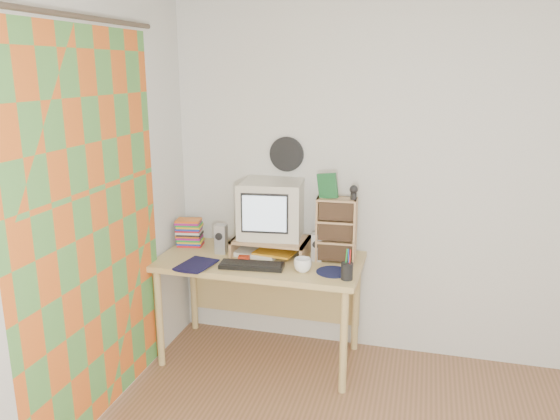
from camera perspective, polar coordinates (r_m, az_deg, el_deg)
The scene contains 20 objects.
back_wall at distance 3.85m, azimuth 14.29°, elevation 2.51°, with size 3.50×3.50×0.00m, color silver.
left_wall at distance 2.81m, azimuth -25.21°, elevation -2.92°, with size 3.50×3.50×0.00m, color silver.
curtain at distance 3.18m, azimuth -18.96°, elevation -2.26°, with size 2.20×2.20×0.00m, color orange.
wall_disc at distance 3.92m, azimuth 0.69°, elevation 5.85°, with size 0.25×0.25×0.02m, color black.
desk at distance 3.89m, azimuth -1.84°, elevation -6.66°, with size 1.40×0.70×0.75m.
monitor_riser at distance 3.84m, azimuth -0.99°, elevation -3.36°, with size 0.52×0.30×0.12m.
crt_monitor at distance 3.82m, azimuth -0.94°, elevation 0.06°, with size 0.42×0.42×0.39m, color beige.
speaker_left at distance 3.89m, azimuth -6.17°, elevation -3.03°, with size 0.08×0.08×0.21m, color #AFB0B4.
speaker_right at distance 3.74m, azimuth 3.89°, elevation -3.86°, with size 0.07×0.07×0.19m, color #AFB0B4.
keyboard at distance 3.63m, azimuth -2.96°, elevation -5.82°, with size 0.42×0.14×0.03m, color black.
dvd_stack at distance 4.09m, azimuth -9.45°, elevation -1.96°, with size 0.18×0.13×0.25m, color brown, non-canonical shape.
cd_rack at distance 3.70m, azimuth 5.87°, elevation -2.10°, with size 0.26×0.14×0.44m, color tan.
mug at distance 3.54m, azimuth 2.39°, elevation -5.76°, with size 0.11×0.11×0.09m, color white.
diary at distance 3.73m, azimuth -10.04°, elevation -5.29°, with size 0.24×0.18×0.05m, color #0F0E34.
mousepad at distance 3.56m, azimuth 5.58°, elevation -6.46°, with size 0.22×0.22×0.00m, color black.
pen_cup at distance 3.43m, azimuth 7.02°, elevation -6.02°, with size 0.08×0.08×0.15m, color black, non-canonical shape.
papers at distance 3.86m, azimuth -1.55°, elevation -4.40°, with size 0.31×0.23×0.04m, color silver, non-canonical shape.
red_box at distance 3.74m, azimuth -3.78°, elevation -5.10°, with size 0.08×0.05×0.04m, color #B62B13.
game_box at distance 3.62m, azimuth 5.00°, elevation 2.54°, with size 0.13×0.03×0.17m, color #18562A.
webcam at distance 3.61m, azimuth 7.70°, elevation 1.85°, with size 0.06×0.06×0.10m, color black, non-canonical shape.
Camera 1 is at (0.03, -2.02, 2.03)m, focal length 35.00 mm.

